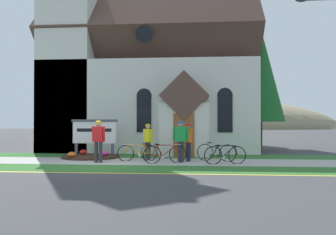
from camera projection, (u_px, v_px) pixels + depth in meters
name	position (u px, v px, depth m)	size (l,w,h in m)	color
ground	(116.00, 156.00, 17.72)	(140.00, 140.00, 0.00)	#3D3D3F
sidewalk_slab	(131.00, 161.00, 15.30)	(32.00, 2.67, 0.01)	#A8A59E
grass_verge	(119.00, 168.00, 12.96)	(32.00, 2.04, 0.01)	#2D6628
church_lawn	(141.00, 156.00, 17.73)	(24.00, 2.21, 0.01)	#2D6628
curb_paint_stripe	(111.00, 173.00, 11.80)	(28.00, 0.16, 0.01)	yellow
church_building	(149.00, 72.00, 23.55)	(12.53, 11.84, 13.93)	silver
church_sign	(94.00, 132.00, 17.39)	(2.26, 0.15, 1.80)	#474C56
flower_bed	(90.00, 156.00, 16.79)	(2.66, 2.66, 0.34)	#382319
bicycle_blue	(225.00, 155.00, 14.30)	(1.69, 0.40, 0.80)	black
bicycle_green	(165.00, 154.00, 14.60)	(1.72, 0.66, 0.82)	black
bicycle_silver	(138.00, 152.00, 15.44)	(1.68, 0.43, 0.78)	black
bicycle_black	(216.00, 152.00, 15.43)	(1.66, 0.67, 0.82)	black
cyclist_in_white_jersey	(98.00, 138.00, 14.79)	(0.62, 0.41, 1.75)	#2D2D33
cyclist_in_blue_jersey	(188.00, 139.00, 15.33)	(0.33, 0.70, 1.63)	#191E38
cyclist_in_red_jersey	(181.00, 138.00, 15.11)	(0.67, 0.28, 1.73)	#2D2D33
cyclist_in_yellow_jersey	(148.00, 139.00, 15.97)	(0.46, 0.57, 1.60)	#2D2D33
roadside_conifer	(259.00, 71.00, 20.83)	(2.92, 2.92, 7.59)	#4C3823
distant_hill	(186.00, 128.00, 97.64)	(79.77, 40.53, 16.38)	#847A5B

